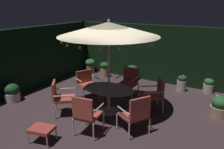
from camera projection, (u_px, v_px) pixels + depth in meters
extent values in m
cube|color=#453338|center=(109.00, 111.00, 6.93)|extent=(7.47, 7.30, 0.02)
cube|color=black|center=(153.00, 53.00, 9.45)|extent=(7.47, 0.30, 2.31)
cube|color=black|center=(26.00, 60.00, 8.35)|extent=(0.30, 7.30, 2.31)
cylinder|color=silver|center=(109.00, 111.00, 6.90)|extent=(0.62, 0.62, 0.03)
cylinder|color=silver|center=(109.00, 100.00, 6.80)|extent=(0.09, 0.09, 0.72)
ellipsoid|color=gray|center=(109.00, 89.00, 6.69)|extent=(1.57, 1.11, 0.03)
cylinder|color=silver|center=(109.00, 73.00, 6.55)|extent=(0.06, 0.06, 2.40)
cone|color=beige|center=(109.00, 29.00, 6.18)|extent=(2.80, 2.80, 0.38)
sphere|color=silver|center=(109.00, 20.00, 6.11)|extent=(0.07, 0.07, 0.07)
sphere|color=#F9DB8C|center=(152.00, 44.00, 5.63)|extent=(0.07, 0.07, 0.07)
sphere|color=#F9DB8C|center=(156.00, 41.00, 6.14)|extent=(0.07, 0.07, 0.07)
sphere|color=#F9DB8C|center=(151.00, 38.00, 6.59)|extent=(0.07, 0.07, 0.07)
sphere|color=#F9DB8C|center=(142.00, 36.00, 7.00)|extent=(0.07, 0.07, 0.07)
sphere|color=#F9DB8C|center=(129.00, 35.00, 7.32)|extent=(0.07, 0.07, 0.07)
sphere|color=#F9DB8C|center=(116.00, 34.00, 7.46)|extent=(0.07, 0.07, 0.07)
sphere|color=#F9DB8C|center=(98.00, 34.00, 7.43)|extent=(0.07, 0.07, 0.07)
sphere|color=#F9DB8C|center=(86.00, 35.00, 7.26)|extent=(0.07, 0.07, 0.07)
sphere|color=#F9DB8C|center=(73.00, 37.00, 6.91)|extent=(0.07, 0.07, 0.07)
sphere|color=#F9DB8C|center=(64.00, 39.00, 6.46)|extent=(0.07, 0.07, 0.07)
sphere|color=#F9DB8C|center=(61.00, 42.00, 5.92)|extent=(0.07, 0.07, 0.07)
sphere|color=#F9DB8C|center=(67.00, 45.00, 5.51)|extent=(0.07, 0.07, 0.07)
sphere|color=#F9DB8C|center=(80.00, 48.00, 5.22)|extent=(0.07, 0.07, 0.07)
sphere|color=#F9DB8C|center=(101.00, 49.00, 5.06)|extent=(0.07, 0.07, 0.07)
sphere|color=#F9DB8C|center=(119.00, 49.00, 5.08)|extent=(0.07, 0.07, 0.07)
sphere|color=#F9DB8C|center=(139.00, 47.00, 5.26)|extent=(0.07, 0.07, 0.07)
cylinder|color=silver|center=(131.00, 95.00, 7.54)|extent=(0.04, 0.04, 0.44)
cylinder|color=silver|center=(116.00, 92.00, 7.80)|extent=(0.04, 0.04, 0.44)
cylinder|color=silver|center=(138.00, 90.00, 8.02)|extent=(0.04, 0.04, 0.44)
cylinder|color=silver|center=(123.00, 87.00, 8.29)|extent=(0.04, 0.04, 0.44)
cube|color=#B54342|center=(127.00, 84.00, 7.84)|extent=(0.59, 0.59, 0.07)
cube|color=#B54342|center=(131.00, 74.00, 7.99)|extent=(0.56, 0.08, 0.49)
cylinder|color=silver|center=(135.00, 79.00, 7.63)|extent=(0.06, 0.56, 0.04)
cylinder|color=silver|center=(120.00, 76.00, 7.90)|extent=(0.06, 0.56, 0.04)
cylinder|color=silver|center=(100.00, 92.00, 7.81)|extent=(0.04, 0.04, 0.42)
cylinder|color=silver|center=(84.00, 96.00, 7.47)|extent=(0.04, 0.04, 0.42)
cylinder|color=silver|center=(92.00, 88.00, 8.22)|extent=(0.04, 0.04, 0.42)
cylinder|color=silver|center=(77.00, 92.00, 7.89)|extent=(0.04, 0.04, 0.42)
cube|color=#B8563A|center=(88.00, 85.00, 7.77)|extent=(0.72, 0.76, 0.07)
cube|color=#B8563A|center=(84.00, 76.00, 7.90)|extent=(0.29, 0.56, 0.43)
cylinder|color=silver|center=(95.00, 77.00, 7.87)|extent=(0.48, 0.24, 0.04)
cylinder|color=silver|center=(79.00, 81.00, 7.54)|extent=(0.48, 0.24, 0.04)
cylinder|color=silver|center=(76.00, 102.00, 6.99)|extent=(0.04, 0.04, 0.45)
cylinder|color=silver|center=(76.00, 111.00, 6.45)|extent=(0.04, 0.04, 0.45)
cylinder|color=silver|center=(56.00, 103.00, 6.91)|extent=(0.04, 0.04, 0.45)
cylinder|color=silver|center=(54.00, 112.00, 6.37)|extent=(0.04, 0.04, 0.45)
cube|color=#B94D3E|center=(65.00, 99.00, 6.60)|extent=(0.80, 0.80, 0.07)
cube|color=#B94D3E|center=(54.00, 90.00, 6.48)|extent=(0.39, 0.46, 0.49)
cylinder|color=silver|center=(65.00, 89.00, 6.81)|extent=(0.47, 0.39, 0.04)
cylinder|color=silver|center=(64.00, 96.00, 6.27)|extent=(0.47, 0.39, 0.04)
cylinder|color=silver|center=(85.00, 117.00, 6.07)|extent=(0.04, 0.04, 0.45)
cylinder|color=silver|center=(104.00, 121.00, 5.87)|extent=(0.04, 0.04, 0.45)
cylinder|color=silver|center=(73.00, 128.00, 5.55)|extent=(0.04, 0.04, 0.45)
cylinder|color=silver|center=(93.00, 133.00, 5.35)|extent=(0.04, 0.04, 0.45)
cube|color=#C04E40|center=(89.00, 115.00, 5.63)|extent=(0.62, 0.64, 0.07)
cube|color=#C04E40|center=(82.00, 109.00, 5.30)|extent=(0.53, 0.14, 0.53)
cylinder|color=silver|center=(78.00, 104.00, 5.66)|extent=(0.12, 0.56, 0.04)
cylinder|color=silver|center=(98.00, 108.00, 5.46)|extent=(0.12, 0.56, 0.04)
cylinder|color=silver|center=(117.00, 122.00, 5.88)|extent=(0.04, 0.04, 0.42)
cylinder|color=silver|center=(136.00, 116.00, 6.16)|extent=(0.04, 0.04, 0.42)
cylinder|color=silver|center=(129.00, 132.00, 5.40)|extent=(0.04, 0.04, 0.42)
cylinder|color=silver|center=(149.00, 126.00, 5.67)|extent=(0.04, 0.04, 0.42)
cube|color=#C35247|center=(133.00, 115.00, 5.70)|extent=(0.78, 0.79, 0.07)
cube|color=#C35247|center=(140.00, 108.00, 5.38)|extent=(0.34, 0.53, 0.53)
cylinder|color=silver|center=(123.00, 110.00, 5.50)|extent=(0.50, 0.31, 0.04)
cylinder|color=silver|center=(143.00, 105.00, 5.78)|extent=(0.50, 0.31, 0.04)
cylinder|color=silver|center=(143.00, 108.00, 6.68)|extent=(0.04, 0.04, 0.42)
cylinder|color=silver|center=(139.00, 100.00, 7.21)|extent=(0.04, 0.04, 0.42)
cylinder|color=silver|center=(163.00, 107.00, 6.74)|extent=(0.04, 0.04, 0.42)
cylinder|color=silver|center=(157.00, 99.00, 7.26)|extent=(0.04, 0.04, 0.42)
cube|color=#BF4F4A|center=(151.00, 96.00, 6.90)|extent=(0.79, 0.78, 0.07)
cube|color=#BF4F4A|center=(161.00, 87.00, 6.85)|extent=(0.37, 0.46, 0.46)
cylinder|color=silver|center=(154.00, 93.00, 6.57)|extent=(0.47, 0.37, 0.04)
cylinder|color=silver|center=(149.00, 86.00, 7.10)|extent=(0.47, 0.37, 0.04)
cylinder|color=silver|center=(38.00, 130.00, 5.61)|extent=(0.03, 0.03, 0.29)
cylinder|color=silver|center=(56.00, 134.00, 5.46)|extent=(0.03, 0.03, 0.29)
cylinder|color=silver|center=(28.00, 139.00, 5.26)|extent=(0.03, 0.03, 0.29)
cylinder|color=silver|center=(47.00, 142.00, 5.11)|extent=(0.03, 0.03, 0.29)
cube|color=#BE433D|center=(42.00, 129.00, 5.31)|extent=(0.62, 0.53, 0.08)
cylinder|color=beige|center=(13.00, 97.00, 7.61)|extent=(0.50, 0.50, 0.30)
ellipsoid|color=#174A25|center=(11.00, 89.00, 7.53)|extent=(0.48, 0.48, 0.34)
sphere|color=red|center=(15.00, 89.00, 7.47)|extent=(0.08, 0.08, 0.08)
sphere|color=#D53C34|center=(16.00, 86.00, 7.60)|extent=(0.07, 0.07, 0.07)
sphere|color=#D4383D|center=(13.00, 85.00, 7.69)|extent=(0.10, 0.10, 0.10)
sphere|color=red|center=(8.00, 85.00, 7.59)|extent=(0.06, 0.06, 0.06)
sphere|color=red|center=(7.00, 88.00, 7.46)|extent=(0.09, 0.09, 0.09)
sphere|color=red|center=(9.00, 88.00, 7.36)|extent=(0.11, 0.11, 0.11)
cylinder|color=silver|center=(132.00, 76.00, 9.74)|extent=(0.50, 0.50, 0.31)
ellipsoid|color=#204D30|center=(132.00, 69.00, 9.65)|extent=(0.51, 0.51, 0.36)
sphere|color=#B93A77|center=(134.00, 70.00, 9.57)|extent=(0.11, 0.11, 0.11)
sphere|color=#BB4370|center=(135.00, 68.00, 9.71)|extent=(0.11, 0.11, 0.11)
sphere|color=#A4478C|center=(131.00, 66.00, 9.74)|extent=(0.10, 0.10, 0.10)
sphere|color=#AF2A82|center=(129.00, 69.00, 9.58)|extent=(0.10, 0.10, 0.10)
sphere|color=#A42C87|center=(131.00, 68.00, 9.43)|extent=(0.08, 0.08, 0.08)
cylinder|color=tan|center=(219.00, 112.00, 6.54)|extent=(0.51, 0.51, 0.32)
ellipsoid|color=#2D653A|center=(220.00, 102.00, 6.46)|extent=(0.48, 0.48, 0.34)
sphere|color=orange|center=(223.00, 101.00, 6.54)|extent=(0.09, 0.09, 0.09)
sphere|color=orange|center=(218.00, 96.00, 6.60)|extent=(0.10, 0.10, 0.10)
sphere|color=orange|center=(215.00, 98.00, 6.55)|extent=(0.06, 0.06, 0.06)
sphere|color=orange|center=(216.00, 103.00, 6.40)|extent=(0.06, 0.06, 0.06)
sphere|color=#E78145|center=(222.00, 103.00, 6.30)|extent=(0.09, 0.09, 0.09)
cylinder|color=silver|center=(181.00, 86.00, 8.47)|extent=(0.33, 0.33, 0.41)
ellipsoid|color=#21421D|center=(182.00, 78.00, 8.38)|extent=(0.31, 0.31, 0.21)
sphere|color=#D7477A|center=(186.00, 78.00, 8.30)|extent=(0.08, 0.08, 0.08)
sphere|color=#E8467E|center=(183.00, 76.00, 8.40)|extent=(0.09, 0.09, 0.09)
sphere|color=#ED5B71|center=(181.00, 77.00, 8.45)|extent=(0.07, 0.07, 0.07)
sphere|color=#D24F68|center=(179.00, 78.00, 8.43)|extent=(0.08, 0.08, 0.08)
sphere|color=#D84571|center=(181.00, 78.00, 8.31)|extent=(0.08, 0.08, 0.08)
sphere|color=#DE5267|center=(183.00, 79.00, 8.28)|extent=(0.09, 0.09, 0.09)
cylinder|color=beige|center=(208.00, 88.00, 8.32)|extent=(0.36, 0.36, 0.32)
ellipsoid|color=#296C36|center=(209.00, 82.00, 8.24)|extent=(0.34, 0.34, 0.24)
sphere|color=#C92940|center=(212.00, 80.00, 8.17)|extent=(0.08, 0.08, 0.08)
sphere|color=red|center=(211.00, 81.00, 8.28)|extent=(0.09, 0.09, 0.09)
sphere|color=red|center=(206.00, 79.00, 8.32)|extent=(0.08, 0.08, 0.08)
sphere|color=red|center=(206.00, 80.00, 8.24)|extent=(0.09, 0.09, 0.09)
sphere|color=#CB3343|center=(209.00, 81.00, 8.15)|extent=(0.07, 0.07, 0.07)
cylinder|color=tan|center=(104.00, 72.00, 10.15)|extent=(0.35, 0.35, 0.41)
ellipsoid|color=#1B5525|center=(104.00, 65.00, 10.05)|extent=(0.40, 0.40, 0.28)
sphere|color=#F3D454|center=(107.00, 65.00, 9.94)|extent=(0.07, 0.07, 0.07)
sphere|color=yellow|center=(106.00, 64.00, 10.15)|extent=(0.06, 0.06, 0.06)
sphere|color=#E5BE55|center=(103.00, 64.00, 10.10)|extent=(0.09, 0.09, 0.09)
sphere|color=yellow|center=(103.00, 64.00, 9.96)|extent=(0.07, 0.07, 0.07)
cylinder|color=#856149|center=(90.00, 69.00, 10.77)|extent=(0.39, 0.39, 0.35)
ellipsoid|color=#346F36|center=(90.00, 62.00, 10.68)|extent=(0.46, 0.46, 0.32)
sphere|color=#CF3446|center=(93.00, 61.00, 10.59)|extent=(0.07, 0.07, 0.07)
sphere|color=red|center=(90.00, 60.00, 10.75)|extent=(0.07, 0.07, 0.07)
sphere|color=#C32444|center=(88.00, 61.00, 10.62)|extent=(0.09, 0.09, 0.09)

